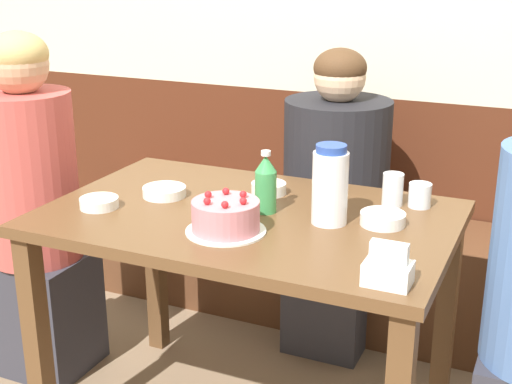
# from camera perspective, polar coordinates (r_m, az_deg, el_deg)

# --- Properties ---
(back_wall) EXTENTS (4.80, 0.04, 2.50)m
(back_wall) POSITION_cam_1_polar(r_m,az_deg,el_deg) (2.98, 8.09, 13.79)
(back_wall) COLOR #4C2314
(back_wall) RESTS_ON ground_plane
(bench_seat) EXTENTS (2.30, 0.38, 0.46)m
(bench_seat) POSITION_cam_1_polar(r_m,az_deg,el_deg) (3.03, 6.03, -6.05)
(bench_seat) COLOR #56331E
(bench_seat) RESTS_ON ground_plane
(dining_table) EXTENTS (1.20, 0.77, 0.76)m
(dining_table) POSITION_cam_1_polar(r_m,az_deg,el_deg) (2.15, -0.62, -4.42)
(dining_table) COLOR brown
(dining_table) RESTS_ON ground_plane
(birthday_cake) EXTENTS (0.22, 0.22, 0.11)m
(birthday_cake) POSITION_cam_1_polar(r_m,az_deg,el_deg) (1.95, -2.44, -1.99)
(birthday_cake) COLOR white
(birthday_cake) RESTS_ON dining_table
(water_pitcher) EXTENTS (0.10, 0.10, 0.23)m
(water_pitcher) POSITION_cam_1_polar(r_m,az_deg,el_deg) (2.01, 5.95, 0.54)
(water_pitcher) COLOR white
(water_pitcher) RESTS_ON dining_table
(soju_bottle) EXTENTS (0.06, 0.06, 0.19)m
(soju_bottle) POSITION_cam_1_polar(r_m,az_deg,el_deg) (2.09, 0.78, 0.69)
(soju_bottle) COLOR #388E4C
(soju_bottle) RESTS_ON dining_table
(napkin_holder) EXTENTS (0.11, 0.08, 0.11)m
(napkin_holder) POSITION_cam_1_polar(r_m,az_deg,el_deg) (1.68, 10.52, -6.09)
(napkin_holder) COLOR white
(napkin_holder) RESTS_ON dining_table
(bowl_soup_white) EXTENTS (0.12, 0.12, 0.03)m
(bowl_soup_white) POSITION_cam_1_polar(r_m,az_deg,el_deg) (2.20, -12.44, -0.84)
(bowl_soup_white) COLOR white
(bowl_soup_white) RESTS_ON dining_table
(bowl_rice_small) EXTENTS (0.11, 0.11, 0.04)m
(bowl_rice_small) POSITION_cam_1_polar(r_m,az_deg,el_deg) (2.27, 1.02, 0.31)
(bowl_rice_small) COLOR white
(bowl_rice_small) RESTS_ON dining_table
(bowl_side_dish) EXTENTS (0.13, 0.13, 0.04)m
(bowl_side_dish) POSITION_cam_1_polar(r_m,az_deg,el_deg) (2.05, 10.11, -2.12)
(bowl_side_dish) COLOR white
(bowl_side_dish) RESTS_ON dining_table
(bowl_sauce_shallow) EXTENTS (0.14, 0.14, 0.03)m
(bowl_sauce_shallow) POSITION_cam_1_polar(r_m,az_deg,el_deg) (2.27, -7.34, 0.04)
(bowl_sauce_shallow) COLOR white
(bowl_sauce_shallow) RESTS_ON dining_table
(glass_water_tall) EXTENTS (0.07, 0.07, 0.07)m
(glass_water_tall) POSITION_cam_1_polar(r_m,az_deg,el_deg) (2.21, 12.98, -0.25)
(glass_water_tall) COLOR silver
(glass_water_tall) RESTS_ON dining_table
(glass_tumbler_short) EXTENTS (0.06, 0.06, 0.10)m
(glass_tumbler_short) POSITION_cam_1_polar(r_m,az_deg,el_deg) (2.20, 10.88, 0.20)
(glass_tumbler_short) COLOR silver
(glass_tumbler_short) RESTS_ON dining_table
(person_teal_shirt) EXTENTS (0.39, 0.39, 1.17)m
(person_teal_shirt) POSITION_cam_1_polar(r_m,az_deg,el_deg) (2.72, 6.34, -0.94)
(person_teal_shirt) COLOR #33333D
(person_teal_shirt) RESTS_ON ground_plane
(person_grey_tee) EXTENTS (0.34, 0.33, 1.25)m
(person_grey_tee) POSITION_cam_1_polar(r_m,az_deg,el_deg) (2.65, -17.33, -1.80)
(person_grey_tee) COLOR #33333D
(person_grey_tee) RESTS_ON ground_plane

